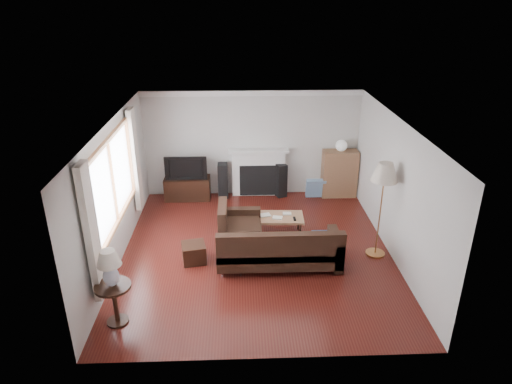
{
  "coord_description": "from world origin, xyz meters",
  "views": [
    {
      "loc": [
        -0.3,
        -7.44,
        4.53
      ],
      "look_at": [
        0.0,
        0.3,
        1.1
      ],
      "focal_mm": 32.0,
      "sensor_mm": 36.0,
      "label": 1
    }
  ],
  "objects_px": {
    "tv_stand": "(188,188)",
    "side_table": "(115,304)",
    "sectional_sofa": "(279,247)",
    "floor_lamp": "(380,210)",
    "coffee_table": "(277,225)",
    "bookshelf": "(339,173)"
  },
  "relations": [
    {
      "from": "floor_lamp",
      "to": "bookshelf",
      "type": "bearing_deg",
      "value": 93.33
    },
    {
      "from": "sectional_sofa",
      "to": "floor_lamp",
      "type": "distance_m",
      "value": 1.94
    },
    {
      "from": "tv_stand",
      "to": "floor_lamp",
      "type": "xyz_separation_m",
      "value": [
        3.75,
        -2.66,
        0.65
      ]
    },
    {
      "from": "sectional_sofa",
      "to": "coffee_table",
      "type": "distance_m",
      "value": 1.15
    },
    {
      "from": "coffee_table",
      "to": "side_table",
      "type": "relative_size",
      "value": 1.59
    },
    {
      "from": "sectional_sofa",
      "to": "coffee_table",
      "type": "xyz_separation_m",
      "value": [
        0.06,
        1.14,
        -0.18
      ]
    },
    {
      "from": "sectional_sofa",
      "to": "side_table",
      "type": "bearing_deg",
      "value": -150.17
    },
    {
      "from": "tv_stand",
      "to": "side_table",
      "type": "bearing_deg",
      "value": -98.01
    },
    {
      "from": "tv_stand",
      "to": "coffee_table",
      "type": "relative_size",
      "value": 1.01
    },
    {
      "from": "floor_lamp",
      "to": "side_table",
      "type": "height_order",
      "value": "floor_lamp"
    },
    {
      "from": "bookshelf",
      "to": "floor_lamp",
      "type": "bearing_deg",
      "value": -86.67
    },
    {
      "from": "bookshelf",
      "to": "floor_lamp",
      "type": "xyz_separation_m",
      "value": [
        0.16,
        -2.7,
        0.35
      ]
    },
    {
      "from": "side_table",
      "to": "coffee_table",
      "type": "bearing_deg",
      "value": 44.97
    },
    {
      "from": "tv_stand",
      "to": "sectional_sofa",
      "type": "height_order",
      "value": "sectional_sofa"
    },
    {
      "from": "tv_stand",
      "to": "sectional_sofa",
      "type": "xyz_separation_m",
      "value": [
        1.9,
        -2.96,
        0.12
      ]
    },
    {
      "from": "coffee_table",
      "to": "side_table",
      "type": "bearing_deg",
      "value": -132.63
    },
    {
      "from": "coffee_table",
      "to": "sectional_sofa",
      "type": "bearing_deg",
      "value": -90.69
    },
    {
      "from": "tv_stand",
      "to": "bookshelf",
      "type": "xyz_separation_m",
      "value": [
        3.59,
        0.04,
        0.3
      ]
    },
    {
      "from": "coffee_table",
      "to": "floor_lamp",
      "type": "relative_size",
      "value": 0.57
    },
    {
      "from": "floor_lamp",
      "to": "coffee_table",
      "type": "bearing_deg",
      "value": 154.94
    },
    {
      "from": "bookshelf",
      "to": "coffee_table",
      "type": "relative_size",
      "value": 1.07
    },
    {
      "from": "sectional_sofa",
      "to": "side_table",
      "type": "height_order",
      "value": "sectional_sofa"
    }
  ]
}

